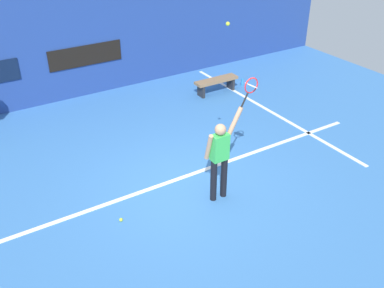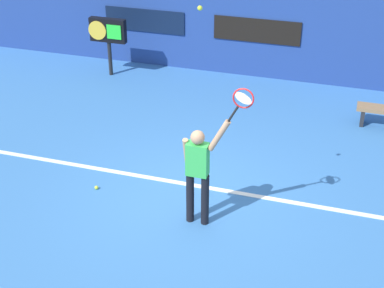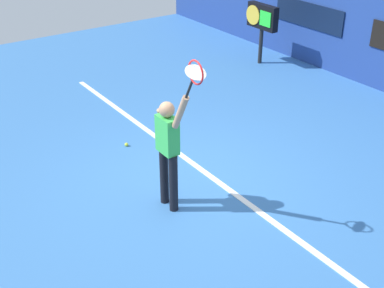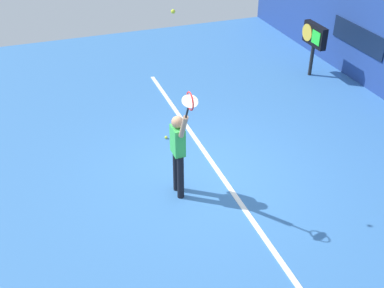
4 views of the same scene
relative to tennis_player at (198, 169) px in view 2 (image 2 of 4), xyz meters
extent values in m
plane|color=#3870B2|center=(-0.36, 0.63, -1.01)|extent=(18.00, 18.00, 0.00)
cube|color=navy|center=(-0.36, 6.42, 0.53)|extent=(18.00, 0.20, 3.07)
cube|color=black|center=(-0.36, 6.30, 0.22)|extent=(2.20, 0.03, 0.60)
cube|color=#0C1933|center=(-3.36, 6.30, 0.21)|extent=(2.20, 0.03, 0.60)
cube|color=white|center=(-0.36, 0.99, -1.00)|extent=(10.00, 0.10, 0.01)
cylinder|color=black|center=(-0.13, 0.00, -0.55)|extent=(0.13, 0.13, 0.92)
cylinder|color=black|center=(0.12, 0.00, -0.55)|extent=(0.13, 0.13, 0.92)
cube|color=green|center=(-0.01, 0.00, 0.19)|extent=(0.34, 0.20, 0.55)
sphere|color=tan|center=(-0.01, 0.00, 0.57)|extent=(0.22, 0.22, 0.22)
cylinder|color=tan|center=(0.32, 0.00, 0.66)|extent=(0.35, 0.09, 0.56)
cylinder|color=tan|center=(-0.21, 0.08, 0.21)|extent=(0.09, 0.23, 0.58)
cylinder|color=black|center=(0.53, 0.00, 1.05)|extent=(0.17, 0.03, 0.28)
torus|color=red|center=(0.66, 0.00, 1.31)|extent=(0.42, 0.02, 0.42)
cylinder|color=silver|center=(0.66, 0.00, 1.31)|extent=(0.24, 0.27, 0.13)
sphere|color=#CCE033|center=(0.03, -0.05, 2.56)|extent=(0.07, 0.07, 0.07)
cylinder|color=black|center=(-3.97, 5.33, -0.56)|extent=(0.10, 0.10, 0.90)
cube|color=black|center=(-3.97, 5.33, 0.19)|extent=(0.95, 0.18, 0.60)
cylinder|color=gold|center=(-4.22, 5.23, 0.19)|extent=(0.48, 0.02, 0.48)
cube|color=#26D833|center=(-3.76, 5.23, 0.19)|extent=(0.38, 0.02, 0.36)
cube|color=#262628|center=(2.42, 4.38, -0.82)|extent=(0.08, 0.32, 0.37)
sphere|color=#CCE033|center=(-2.00, 0.36, -0.98)|extent=(0.07, 0.07, 0.07)
camera|label=1|loc=(-4.32, -5.91, 4.53)|focal=41.49mm
camera|label=2|loc=(2.09, -7.07, 4.65)|focal=52.30mm
camera|label=3|loc=(5.36, -3.36, 3.48)|focal=47.98mm
camera|label=4|loc=(7.05, -2.28, 4.81)|focal=45.22mm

